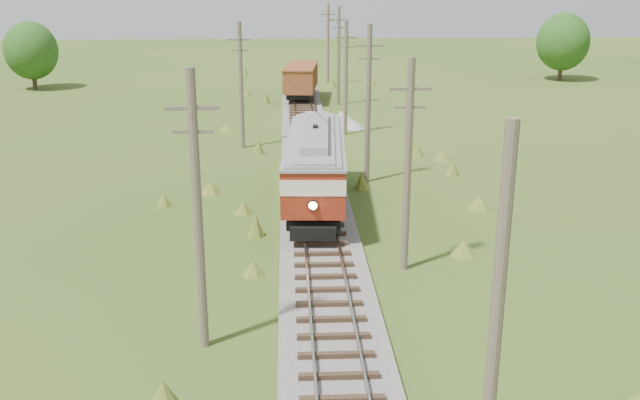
{
  "coord_description": "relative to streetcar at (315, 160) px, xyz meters",
  "views": [
    {
      "loc": [
        -1.43,
        -8.87,
        11.53
      ],
      "look_at": [
        0.0,
        21.18,
        2.01
      ],
      "focal_mm": 40.0,
      "sensor_mm": 36.0,
      "label": 1
    }
  ],
  "objects": [
    {
      "name": "railbed_main",
      "position": [
        0.0,
        8.0,
        -2.43
      ],
      "size": [
        3.6,
        96.0,
        0.57
      ],
      "color": "#605B54",
      "rests_on": "ground"
    },
    {
      "name": "streetcar",
      "position": [
        0.0,
        0.0,
        0.0
      ],
      "size": [
        3.58,
        12.4,
        5.62
      ],
      "rotation": [
        0.0,
        0.0,
        -0.06
      ],
      "color": "black",
      "rests_on": "ground"
    },
    {
      "name": "gondola",
      "position": [
        0.0,
        33.38,
        -0.52
      ],
      "size": [
        3.6,
        8.78,
        2.84
      ],
      "rotation": [
        0.0,
        0.0,
        -0.1
      ],
      "color": "black",
      "rests_on": "ground"
    },
    {
      "name": "gravel_pile",
      "position": [
        3.12,
        21.02,
        -2.06
      ],
      "size": [
        3.31,
        3.51,
        1.2
      ],
      "color": "gray",
      "rests_on": "ground"
    },
    {
      "name": "utility_pole_r_1",
      "position": [
        3.1,
        -21.0,
        1.78
      ],
      "size": [
        0.3,
        0.3,
        8.8
      ],
      "color": "brown",
      "rests_on": "ground"
    },
    {
      "name": "utility_pole_r_2",
      "position": [
        3.3,
        -8.0,
        1.81
      ],
      "size": [
        1.6,
        0.3,
        8.6
      ],
      "color": "brown",
      "rests_on": "ground"
    },
    {
      "name": "utility_pole_r_3",
      "position": [
        3.2,
        5.0,
        2.01
      ],
      "size": [
        1.6,
        0.3,
        9.0
      ],
      "color": "brown",
      "rests_on": "ground"
    },
    {
      "name": "utility_pole_r_4",
      "position": [
        3.0,
        18.0,
        1.7
      ],
      "size": [
        1.6,
        0.3,
        8.4
      ],
      "color": "brown",
      "rests_on": "ground"
    },
    {
      "name": "utility_pole_r_5",
      "position": [
        3.4,
        31.0,
        1.96
      ],
      "size": [
        1.6,
        0.3,
        8.9
      ],
      "color": "brown",
      "rests_on": "ground"
    },
    {
      "name": "utility_pole_r_6",
      "position": [
        3.2,
        44.0,
        1.86
      ],
      "size": [
        1.6,
        0.3,
        8.7
      ],
      "color": "brown",
      "rests_on": "ground"
    },
    {
      "name": "utility_pole_l_a",
      "position": [
        -4.2,
        -14.0,
        2.01
      ],
      "size": [
        1.6,
        0.3,
        9.0
      ],
      "color": "brown",
      "rests_on": "ground"
    },
    {
      "name": "utility_pole_l_b",
      "position": [
        -4.5,
        14.0,
        1.81
      ],
      "size": [
        1.6,
        0.3,
        8.6
      ],
      "color": "brown",
      "rests_on": "ground"
    },
    {
      "name": "tree_mid_a",
      "position": [
        -28.0,
        42.0,
        1.4
      ],
      "size": [
        5.46,
        5.46,
        7.03
      ],
      "color": "#38281C",
      "rests_on": "ground"
    },
    {
      "name": "tree_mid_b",
      "position": [
        30.0,
        46.0,
        1.71
      ],
      "size": [
        5.88,
        5.88,
        7.57
      ],
      "color": "#38281C",
      "rests_on": "ground"
    }
  ]
}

